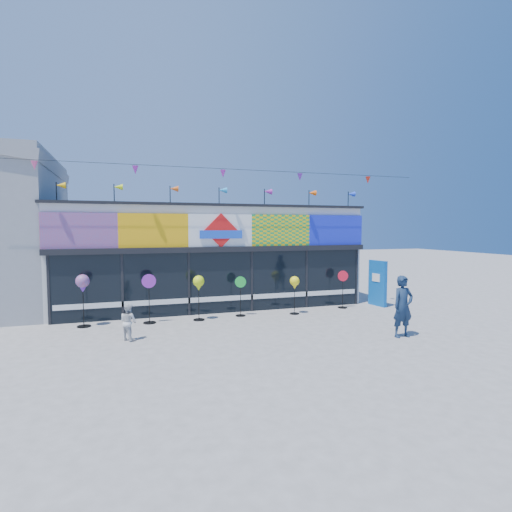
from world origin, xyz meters
name	(u,v)px	position (x,y,z in m)	size (l,w,h in m)	color
ground	(248,336)	(0.00, 0.00, 0.00)	(80.00, 80.00, 0.00)	slate
kite_shop	(208,254)	(0.00, 5.94, 2.05)	(16.00, 5.70, 5.31)	silver
blue_sign	(378,283)	(6.43, 2.81, 0.94)	(0.27, 0.94, 1.86)	#0B54A9
spinner_0	(83,285)	(-4.70, 2.74, 1.36)	(0.43, 0.43, 1.70)	black
spinner_1	(149,297)	(-2.65, 2.59, 0.87)	(0.47, 0.42, 1.65)	black
spinner_2	(199,284)	(-1.00, 2.52, 1.25)	(0.39, 0.39, 1.56)	black
spinner_3	(241,295)	(0.56, 2.71, 0.76)	(0.39, 0.37, 1.44)	black
spinner_4	(295,284)	(2.55, 2.40, 1.13)	(0.36, 0.36, 1.41)	black
spinner_5	(343,288)	(4.83, 2.84, 0.79)	(0.42, 0.38, 1.49)	black
adult_man	(403,306)	(4.29, -1.47, 0.90)	(0.66, 0.43, 1.80)	#152742
child	(128,322)	(-3.34, 0.69, 0.53)	(0.51, 0.30, 1.06)	silver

